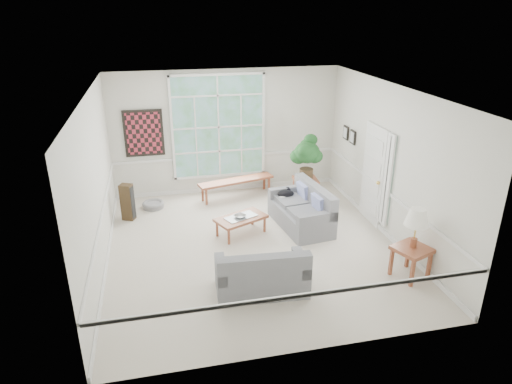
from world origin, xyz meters
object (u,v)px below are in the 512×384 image
(loveseat_front, at_px, (262,269))
(loveseat_right, at_px, (301,207))
(coffee_table, at_px, (241,225))
(end_table, at_px, (305,189))
(side_table, at_px, (410,262))

(loveseat_front, bearing_deg, loveseat_right, 61.44)
(loveseat_front, height_order, coffee_table, loveseat_front)
(loveseat_right, bearing_deg, loveseat_front, -130.13)
(loveseat_right, bearing_deg, end_table, 60.09)
(loveseat_right, distance_m, end_table, 1.42)
(end_table, height_order, side_table, side_table)
(loveseat_front, bearing_deg, side_table, 0.49)
(loveseat_front, bearing_deg, end_table, 65.11)
(loveseat_front, height_order, end_table, loveseat_front)
(loveseat_right, height_order, end_table, loveseat_right)
(loveseat_front, relative_size, end_table, 2.69)
(loveseat_front, distance_m, end_table, 3.89)
(loveseat_front, distance_m, coffee_table, 2.04)
(coffee_table, distance_m, side_table, 3.35)
(loveseat_front, bearing_deg, coffee_table, 92.51)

